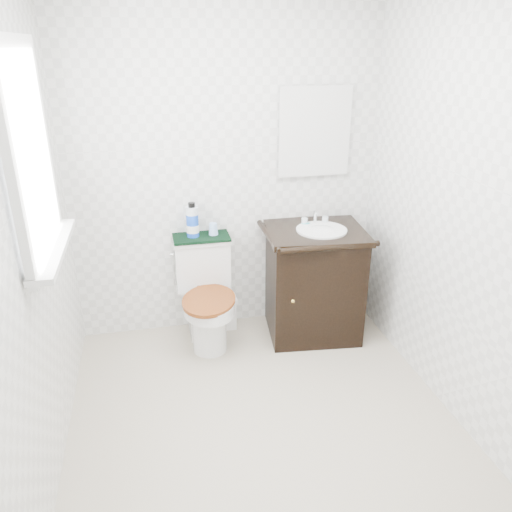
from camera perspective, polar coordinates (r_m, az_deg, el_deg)
name	(u,v)px	position (r m, az deg, el deg)	size (l,w,h in m)	color
floor	(265,422)	(3.04, 0.98, -18.48)	(2.40, 2.40, 0.00)	#B3A690
wall_back	(226,171)	(3.55, -3.45, 9.70)	(2.40, 2.40, 0.00)	silver
wall_front	(371,374)	(1.41, 13.04, -12.97)	(2.40, 2.40, 0.00)	silver
wall_left	(24,245)	(2.42, -25.02, 1.14)	(2.40, 2.40, 0.00)	silver
wall_right	(468,212)	(2.87, 23.10, 4.67)	(2.40, 2.40, 0.00)	silver
window	(28,154)	(2.56, -24.63, 10.53)	(0.02, 0.70, 0.90)	white
mirror	(314,132)	(3.63, 6.70, 13.91)	(0.50, 0.02, 0.60)	silver
toilet	(206,298)	(3.62, -5.76, -4.85)	(0.45, 0.65, 0.75)	white
vanity	(314,280)	(3.67, 6.62, -2.69)	(0.74, 0.65, 0.92)	black
trash_bin	(225,312)	(3.84, -3.57, -6.38)	(0.18, 0.14, 0.26)	white
towel	(201,237)	(3.55, -6.27, 2.14)	(0.40, 0.22, 0.02)	black
mouthwash_bottle	(192,221)	(3.51, -7.28, 3.97)	(0.09, 0.09, 0.25)	blue
cup	(213,229)	(3.55, -4.91, 3.11)	(0.07, 0.07, 0.08)	#97C2F7
soap_bar	(306,224)	(3.60, 5.72, 3.70)	(0.07, 0.05, 0.02)	#1A767E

